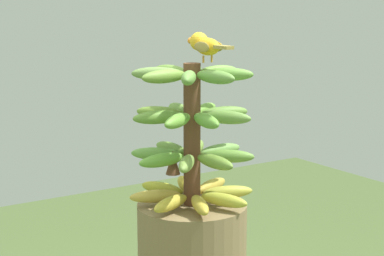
% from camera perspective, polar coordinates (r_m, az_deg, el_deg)
% --- Properties ---
extents(banana_bunch, '(0.31, 0.31, 0.35)m').
position_cam_1_polar(banana_bunch, '(1.61, -0.03, -0.65)').
color(banana_bunch, brown).
rests_on(banana_bunch, banana_tree).
extents(perched_bird, '(0.05, 0.18, 0.07)m').
position_cam_1_polar(perched_bird, '(1.61, 1.13, 7.25)').
color(perched_bird, '#C68933').
rests_on(perched_bird, banana_bunch).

